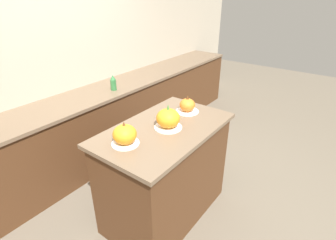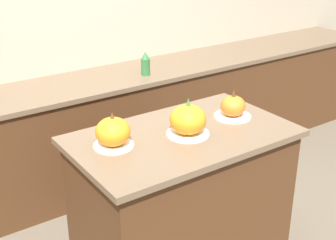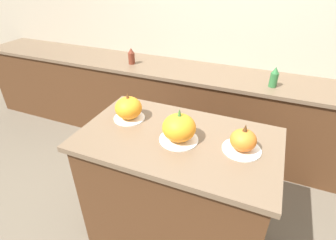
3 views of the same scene
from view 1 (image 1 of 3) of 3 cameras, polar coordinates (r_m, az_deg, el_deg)
ground_plane at (r=2.74m, az=-0.59°, el=-19.13°), size 12.00×12.00×0.00m
wall_back at (r=3.21m, az=-24.08°, el=11.51°), size 8.00×0.06×2.50m
kitchen_island at (r=2.43m, az=-0.64°, el=-11.36°), size 1.20×0.71×0.94m
back_counter at (r=3.23m, az=-18.44°, el=-3.02°), size 6.00×0.60×0.88m
pumpkin_cake_left at (r=1.94m, az=-9.39°, el=-3.21°), size 0.21×0.21×0.19m
pumpkin_cake_center at (r=2.13m, az=0.03°, el=0.28°), size 0.23×0.23×0.21m
pumpkin_cake_right at (r=2.43m, az=4.23°, el=3.13°), size 0.22×0.22×0.17m
bottle_tall at (r=3.20m, az=-11.83°, el=7.90°), size 0.07×0.07×0.18m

